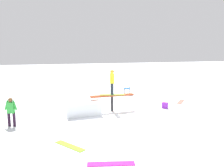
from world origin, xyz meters
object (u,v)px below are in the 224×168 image
object	(u,v)px
main_rider_on_rail	(112,82)
bystander_green	(11,110)
rail_feature	(112,97)
loose_snowboard_magenta	(111,164)
folding_chair	(128,89)
loose_snowboard_lime	(70,146)
backpack_on_snow	(165,105)
loose_snowboard_coral	(181,102)

from	to	relation	value
main_rider_on_rail	bystander_green	size ratio (longest dim) A/B	1.04
rail_feature	bystander_green	world-z (taller)	bystander_green
loose_snowboard_magenta	folding_chair	bearing A→B (deg)	-99.71
rail_feature	main_rider_on_rail	xyz separation A→B (m)	(0.00, 0.00, 0.84)
bystander_green	loose_snowboard_lime	distance (m)	3.78
bystander_green	backpack_on_snow	distance (m)	8.21
rail_feature	loose_snowboard_lime	size ratio (longest dim) A/B	1.79
loose_snowboard_magenta	main_rider_on_rail	bearing A→B (deg)	-93.54
loose_snowboard_lime	folding_chair	distance (m)	9.44
main_rider_on_rail	folding_chair	world-z (taller)	main_rider_on_rail
folding_chair	main_rider_on_rail	bearing A→B (deg)	-7.98
bystander_green	loose_snowboard_coral	size ratio (longest dim) A/B	1.00
main_rider_on_rail	folding_chair	size ratio (longest dim) A/B	1.57
loose_snowboard_magenta	loose_snowboard_lime	size ratio (longest dim) A/B	1.08
loose_snowboard_coral	backpack_on_snow	xyz separation A→B (m)	(-1.62, -1.23, 0.16)
rail_feature	loose_snowboard_magenta	distance (m)	6.10
bystander_green	loose_snowboard_coral	bearing A→B (deg)	32.00
main_rider_on_rail	loose_snowboard_coral	bearing A→B (deg)	20.61
loose_snowboard_magenta	folding_chair	xyz separation A→B (m)	(3.27, 9.93, 0.40)
rail_feature	loose_snowboard_coral	bearing A→B (deg)	9.16
main_rider_on_rail	loose_snowboard_magenta	size ratio (longest dim) A/B	0.93
loose_snowboard_magenta	backpack_on_snow	distance (m)	7.32
loose_snowboard_coral	backpack_on_snow	bearing A→B (deg)	-15.53
loose_snowboard_coral	backpack_on_snow	distance (m)	2.04
loose_snowboard_coral	backpack_on_snow	world-z (taller)	backpack_on_snow
rail_feature	loose_snowboard_coral	xyz separation A→B (m)	(4.72, 1.19, -0.76)
main_rider_on_rail	backpack_on_snow	bearing A→B (deg)	5.65
loose_snowboard_magenta	backpack_on_snow	world-z (taller)	backpack_on_snow
loose_snowboard_coral	folding_chair	world-z (taller)	folding_chair
main_rider_on_rail	backpack_on_snow	world-z (taller)	main_rider_on_rail
rail_feature	backpack_on_snow	bearing A→B (deg)	-5.80
bystander_green	folding_chair	distance (m)	8.90
bystander_green	loose_snowboard_lime	size ratio (longest dim) A/B	0.96
loose_snowboard_magenta	loose_snowboard_lime	world-z (taller)	same
main_rider_on_rail	bystander_green	distance (m)	5.25
loose_snowboard_magenta	rail_feature	bearing A→B (deg)	-93.54
bystander_green	backpack_on_snow	bearing A→B (deg)	26.74
main_rider_on_rail	backpack_on_snow	size ratio (longest dim) A/B	4.07
rail_feature	backpack_on_snow	xyz separation A→B (m)	(3.10, -0.04, -0.60)
main_rider_on_rail	loose_snowboard_lime	bearing A→B (deg)	-113.50
bystander_green	rail_feature	bearing A→B (deg)	33.46
folding_chair	loose_snowboard_lime	bearing A→B (deg)	-9.77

